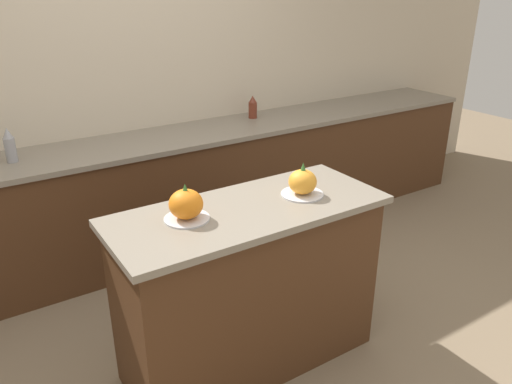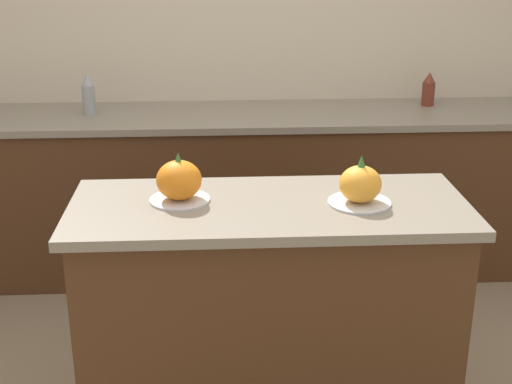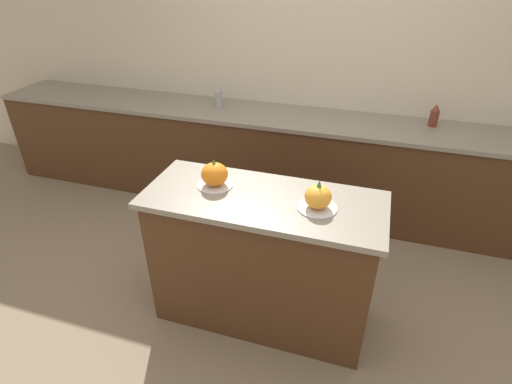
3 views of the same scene
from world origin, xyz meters
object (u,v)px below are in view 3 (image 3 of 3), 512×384
at_px(pumpkin_cake_right, 318,198).
at_px(pumpkin_cake_left, 215,175).
at_px(bottle_short, 434,116).
at_px(bottle_tall, 218,96).

bearing_deg(pumpkin_cake_right, pumpkin_cake_left, 174.25).
height_order(pumpkin_cake_right, bottle_short, pumpkin_cake_right).
distance_m(pumpkin_cake_right, bottle_tall, 1.82).
bearing_deg(pumpkin_cake_left, pumpkin_cake_right, -5.75).
height_order(pumpkin_cake_left, bottle_tall, bottle_tall).
xyz_separation_m(pumpkin_cake_left, bottle_short, (1.28, 1.45, -0.01)).
distance_m(pumpkin_cake_right, bottle_short, 1.66).
relative_size(bottle_tall, bottle_short, 1.18).
bearing_deg(pumpkin_cake_right, bottle_short, 66.15).
bearing_deg(bottle_tall, bottle_short, 2.97).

